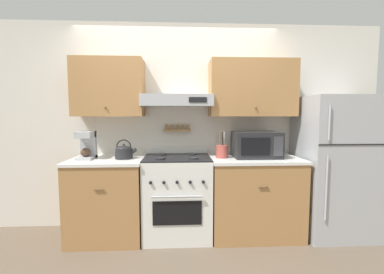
# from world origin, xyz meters

# --- Properties ---
(ground_plane) EXTENTS (16.00, 16.00, 0.00)m
(ground_plane) POSITION_xyz_m (0.00, 0.00, 0.00)
(ground_plane) COLOR brown
(wall_back) EXTENTS (5.20, 0.46, 2.55)m
(wall_back) POSITION_xyz_m (0.04, 0.65, 1.41)
(wall_back) COLOR silver
(wall_back) RESTS_ON ground_plane
(counter_left) EXTENTS (0.83, 0.68, 0.92)m
(counter_left) POSITION_xyz_m (-0.80, 0.35, 0.46)
(counter_left) COLOR #AD7A47
(counter_left) RESTS_ON ground_plane
(counter_right) EXTENTS (1.05, 0.68, 0.92)m
(counter_right) POSITION_xyz_m (0.91, 0.35, 0.46)
(counter_right) COLOR #AD7A47
(counter_right) RESTS_ON ground_plane
(stove_range) EXTENTS (0.76, 0.66, 1.01)m
(stove_range) POSITION_xyz_m (0.00, 0.35, 0.47)
(stove_range) COLOR white
(stove_range) RESTS_ON ground_plane
(refrigerator) EXTENTS (0.81, 0.71, 1.63)m
(refrigerator) POSITION_xyz_m (1.87, 0.32, 0.82)
(refrigerator) COLOR #ADAFB5
(refrigerator) RESTS_ON ground_plane
(tea_kettle) EXTENTS (0.25, 0.20, 0.22)m
(tea_kettle) POSITION_xyz_m (-0.60, 0.34, 1.00)
(tea_kettle) COLOR #232326
(tea_kettle) RESTS_ON counter_left
(coffee_maker) EXTENTS (0.17, 0.26, 0.31)m
(coffee_maker) POSITION_xyz_m (-1.03, 0.38, 1.08)
(coffee_maker) COLOR #ADAFB5
(coffee_maker) RESTS_ON counter_left
(microwave) EXTENTS (0.53, 0.39, 0.30)m
(microwave) POSITION_xyz_m (0.93, 0.36, 1.07)
(microwave) COLOR #232326
(microwave) RESTS_ON counter_right
(utensil_crock) EXTENTS (0.14, 0.14, 0.30)m
(utensil_crock) POSITION_xyz_m (0.52, 0.34, 1.00)
(utensil_crock) COLOR #B24C42
(utensil_crock) RESTS_ON counter_right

